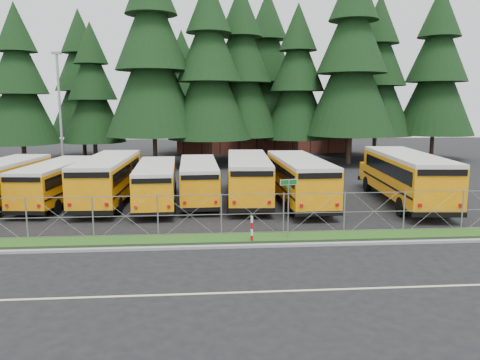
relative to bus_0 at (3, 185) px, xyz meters
name	(u,v)px	position (x,y,z in m)	size (l,w,h in m)	color
ground	(240,229)	(13.82, -5.89, -1.40)	(120.00, 120.00, 0.00)	black
curb	(246,246)	(13.82, -8.99, -1.34)	(50.00, 0.25, 0.12)	gray
grass_verge	(243,238)	(13.82, -7.59, -1.37)	(50.00, 1.40, 0.06)	#254B15
road_lane_line	(260,292)	(13.82, -13.89, -1.40)	(50.00, 0.12, 0.01)	beige
chainlink_fence	(242,214)	(13.82, -6.89, -0.40)	(44.00, 0.10, 2.00)	#92959A
brick_building	(261,127)	(19.82, 34.11, 1.60)	(22.00, 10.00, 6.00)	brown
bus_0	(3,185)	(0.00, 0.00, 0.00)	(2.53, 10.70, 2.80)	orange
bus_1	(58,183)	(2.95, 0.89, -0.10)	(2.35, 9.94, 2.61)	orange
bus_2	(110,180)	(6.11, 0.95, 0.06)	(2.63, 11.15, 2.92)	orange
bus_3	(156,184)	(9.11, 0.02, -0.11)	(2.33, 9.88, 2.59)	orange
bus_4	(199,181)	(11.69, 0.98, -0.10)	(2.34, 9.90, 2.59)	orange
bus_5	(248,179)	(14.85, 0.84, 0.04)	(2.61, 11.04, 2.89)	orange
bus_6	(298,181)	(17.89, -0.18, 0.05)	(2.62, 11.11, 2.91)	orange
bus_east	(404,178)	(24.54, -0.67, 0.18)	(2.85, 12.10, 3.17)	orange
street_sign	(289,196)	(15.87, -7.85, 0.63)	(0.82, 0.54, 2.81)	#92959A
striped_bollard	(252,229)	(14.16, -8.16, -0.80)	(0.11, 0.11, 1.20)	#B20C0C
light_standard	(60,113)	(0.85, 9.45, 4.10)	(0.70, 0.35, 10.14)	#92959A
conifer_1	(19,86)	(-5.57, 18.81, 6.45)	(7.10, 7.10, 15.70)	black
conifer_2	(93,93)	(0.55, 22.24, 5.87)	(6.58, 6.58, 14.55)	black
conifer_3	(152,60)	(7.24, 18.40, 8.94)	(9.35, 9.35, 20.68)	black
conifer_4	(209,73)	(12.71, 18.30, 7.77)	(8.30, 8.30, 18.35)	black
conifer_5	(241,74)	(16.11, 21.80, 7.87)	(8.38, 8.38, 18.54)	black
conifer_6	(297,84)	(22.10, 21.38, 6.88)	(7.49, 7.49, 16.57)	black
conifer_7	(352,64)	(27.01, 18.47, 8.74)	(9.17, 9.17, 20.29)	black
conifer_8	(377,78)	(31.44, 23.02, 7.58)	(8.12, 8.12, 17.96)	black
conifer_9	(437,74)	(37.62, 21.82, 8.01)	(8.52, 8.52, 18.83)	black
conifer_10	(81,84)	(-2.00, 28.07, 7.04)	(7.64, 7.64, 16.89)	black
conifer_11	(182,93)	(9.61, 29.46, 6.05)	(6.74, 6.74, 14.91)	black
conifer_12	(267,74)	(19.68, 27.33, 8.19)	(8.67, 8.67, 19.18)	black
conifer_13	(351,91)	(29.62, 26.72, 6.28)	(6.95, 6.95, 15.37)	black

